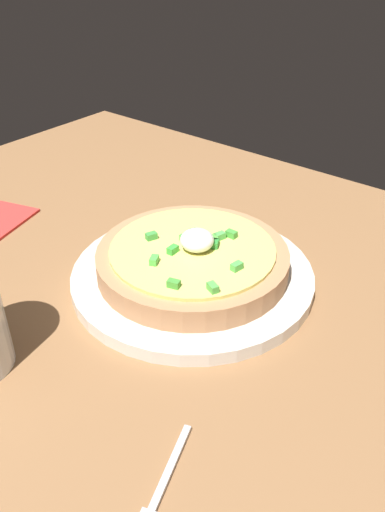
{
  "coord_description": "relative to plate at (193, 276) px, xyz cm",
  "views": [
    {
      "loc": [
        -33.74,
        34.32,
        39.56
      ],
      "look_at": [
        -2.27,
        -5.09,
        6.52
      ],
      "focal_mm": 36.84,
      "sensor_mm": 36.0,
      "label": 1
    }
  ],
  "objects": [
    {
      "name": "pizza",
      "position": [
        -0.02,
        0.0,
        2.4
      ],
      "size": [
        22.16,
        22.16,
        5.54
      ],
      "color": "tan",
      "rests_on": "plate"
    },
    {
      "name": "plate",
      "position": [
        0.0,
        0.0,
        0.0
      ],
      "size": [
        28.25,
        28.25,
        1.59
      ],
      "primitive_type": "cylinder",
      "color": "silver",
      "rests_on": "dining_table"
    },
    {
      "name": "dining_table",
      "position": [
        2.27,
        5.09,
        -2.26
      ],
      "size": [
        105.88,
        86.08,
        2.93
      ],
      "primitive_type": "cube",
      "color": "olive",
      "rests_on": "ground"
    },
    {
      "name": "fork",
      "position": [
        -15.12,
        22.91,
        -0.55
      ],
      "size": [
        4.49,
        10.43,
        0.5
      ],
      "rotation": [
        0.0,
        0.0,
        1.91
      ],
      "color": "#B7B7BC",
      "rests_on": "dining_table"
    }
  ]
}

